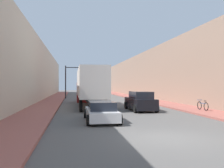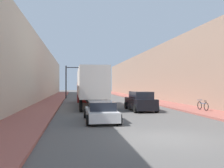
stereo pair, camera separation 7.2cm
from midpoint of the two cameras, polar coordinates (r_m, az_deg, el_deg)
ground_plane at (r=11.28m, az=12.33°, el=-12.07°), size 200.00×200.00×0.00m
sidewalk_right at (r=41.79m, az=6.30°, el=-3.27°), size 3.00×80.00×0.15m
sidewalk_left at (r=40.46m, az=-12.88°, el=-3.37°), size 3.00×80.00×0.15m
building_right at (r=43.15m, az=12.08°, el=2.14°), size 6.00×80.00×8.16m
building_left at (r=41.02m, az=-19.17°, el=2.59°), size 6.00×80.00×8.61m
semi_truck at (r=27.57m, az=-5.03°, el=-0.34°), size 2.59×14.81×3.97m
sedan_car at (r=15.97m, az=-2.43°, el=-6.33°), size 2.04×4.60×1.28m
suv_car at (r=22.66m, az=6.57°, el=-3.99°), size 2.07×4.96×1.73m
traffic_signal_gantry at (r=43.20m, az=-7.82°, el=1.98°), size 7.54×0.35×5.59m
parked_bicycle at (r=22.80m, az=20.13°, el=-4.68°), size 0.44×1.82×0.86m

